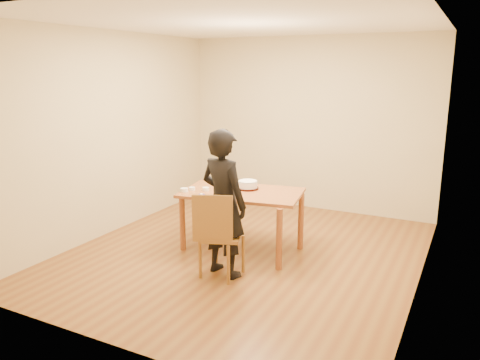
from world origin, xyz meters
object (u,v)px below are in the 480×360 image
at_px(dining_chair, 222,236).
at_px(cake_plate, 248,188).
at_px(dining_table, 242,193).
at_px(cake, 248,184).
at_px(person, 224,203).

distance_m(dining_chair, cake_plate, 0.97).
bearing_deg(dining_chair, dining_table, 79.86).
height_order(dining_table, cake, cake).
relative_size(cake_plate, cake, 1.15).
distance_m(dining_table, dining_chair, 0.84).
distance_m(cake_plate, person, 0.88).
xyz_separation_m(dining_table, cake, (0.01, 0.13, 0.08)).
bearing_deg(person, dining_chair, 104.20).
bearing_deg(dining_table, cake, 74.19).
relative_size(dining_table, cake_plate, 5.30).
height_order(cake_plate, cake, cake).
height_order(dining_table, person, person).
bearing_deg(cake_plate, dining_chair, -81.54).
bearing_deg(person, cake_plate, -66.91).
relative_size(dining_table, dining_chair, 3.56).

